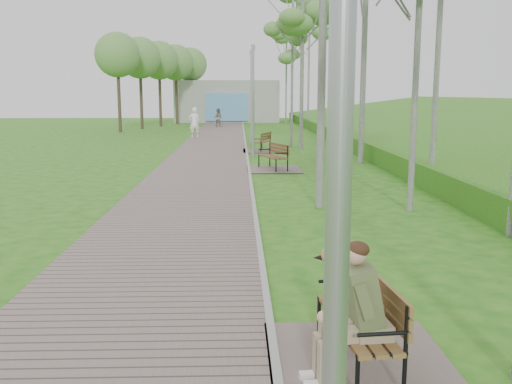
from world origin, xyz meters
TOP-DOWN VIEW (x-y plane):
  - ground at (0.00, 0.00)m, footprint 120.00×120.00m
  - walkway at (-1.75, 21.50)m, footprint 3.50×67.00m
  - kerb at (0.00, 21.50)m, footprint 0.10×67.00m
  - embankment at (12.00, 20.00)m, footprint 14.00×70.00m
  - building_north at (-1.50, 50.97)m, footprint 10.00×5.20m
  - bench_main at (0.79, -0.42)m, footprint 1.92×2.13m
  - bench_second at (0.89, 15.02)m, footprint 1.98×2.19m
  - bench_third at (0.73, 21.85)m, footprint 1.86×2.07m
  - lamp_post_near at (0.08, -3.37)m, footprint 0.20×0.20m
  - lamp_post_second at (0.26, 19.39)m, footprint 0.19×0.19m
  - lamp_post_third at (0.33, 25.86)m, footprint 0.20×0.20m
  - pedestrian_near at (-3.18, 30.40)m, footprint 0.80×0.64m
  - pedestrian_far at (-2.10, 41.83)m, footprint 0.88×0.75m
  - birch_mid_c at (2.75, 22.61)m, footprint 2.98×2.98m
  - birch_far_b at (2.40, 24.10)m, footprint 2.24×2.24m
  - birch_far_c at (5.04, 38.73)m, footprint 2.83×2.83m
  - birch_distant_b at (3.98, 46.96)m, footprint 2.65×2.65m

SIDE VIEW (x-z plane):
  - ground at x=0.00m, z-range 0.00..0.00m
  - embankment at x=12.00m, z-range -0.80..0.80m
  - walkway at x=-1.75m, z-range 0.00..0.04m
  - kerb at x=0.00m, z-range 0.00..0.05m
  - bench_third at x=0.73m, z-range -0.36..0.78m
  - bench_second at x=0.89m, z-range -0.38..0.83m
  - bench_main at x=0.79m, z-range -0.36..1.31m
  - pedestrian_far at x=-2.10m, z-range 0.00..1.57m
  - pedestrian_near at x=-3.18m, z-range 0.00..1.92m
  - building_north at x=-1.50m, z-range -0.01..3.99m
  - lamp_post_second at x=0.26m, z-range -0.16..4.73m
  - lamp_post_third at x=0.33m, z-range -0.17..4.95m
  - lamp_post_near at x=0.08m, z-range -0.17..5.02m
  - birch_distant_b at x=3.98m, z-range 2.45..11.06m
  - birch_mid_c at x=2.75m, z-range 2.49..11.20m
  - birch_far_b at x=2.40m, z-range 2.50..11.25m
  - birch_far_c at x=5.04m, z-range 2.97..13.40m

